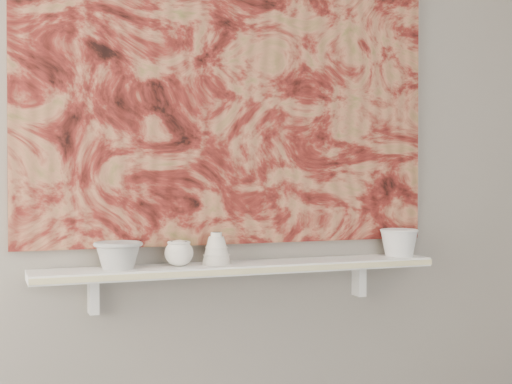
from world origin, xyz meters
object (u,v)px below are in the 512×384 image
bowl_white (399,242)px  bell_vessel (216,248)px  painting (234,87)px  cup_cream (179,253)px  shelf (242,268)px  bowl_grey (118,255)px

bowl_white → bell_vessel: bearing=180.0°
bell_vessel → bowl_white: 0.71m
bowl_white → painting: bearing=172.6°
bell_vessel → bowl_white: (0.71, 0.00, -0.00)m
bell_vessel → cup_cream: bearing=180.0°
shelf → bowl_grey: 0.43m
bowl_white → bowl_grey: bearing=180.0°
bowl_white → cup_cream: bearing=180.0°
painting → bowl_grey: bearing=-169.2°
painting → bell_vessel: size_ratio=13.77×
bowl_grey → bowl_white: size_ratio=1.11×
cup_cream → bell_vessel: bearing=0.0°
shelf → bowl_white: size_ratio=9.89×
shelf → cup_cream: 0.23m
bowl_grey → bowl_white: 1.04m
cup_cream → painting: bearing=20.0°
shelf → bell_vessel: (-0.09, 0.00, 0.07)m
cup_cream → bowl_grey: bearing=180.0°
bowl_grey → cup_cream: bowl_grey is taller
cup_cream → bell_vessel: (0.13, 0.00, 0.01)m
painting → bell_vessel: (-0.09, -0.08, -0.56)m
bowl_grey → bowl_white: (1.04, 0.00, 0.01)m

